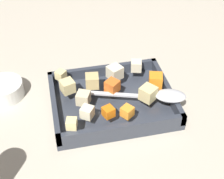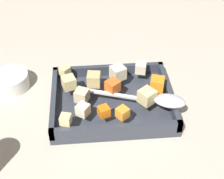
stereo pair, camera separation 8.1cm
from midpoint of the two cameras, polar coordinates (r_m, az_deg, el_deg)
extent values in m
plane|color=#BCB29E|center=(0.85, 1.53, -2.34)|extent=(4.00, 4.00, 0.00)
cube|color=#333842|center=(0.84, 2.76, -2.52)|extent=(0.29, 0.23, 0.01)
cube|color=#333842|center=(0.91, 1.95, 3.19)|extent=(0.29, 0.01, 0.03)
cube|color=#333842|center=(0.75, 3.85, -6.99)|extent=(0.29, 0.01, 0.03)
cube|color=#333842|center=(0.85, 12.23, -0.83)|extent=(0.01, 0.23, 0.03)
cube|color=#333842|center=(0.82, -6.98, -1.96)|extent=(0.01, 0.23, 0.03)
cube|color=orange|center=(0.75, 1.70, -3.82)|extent=(0.03, 0.03, 0.02)
cube|color=orange|center=(0.81, 2.96, 0.46)|extent=(0.04, 0.04, 0.03)
cube|color=orange|center=(0.83, 10.41, 0.80)|extent=(0.04, 0.04, 0.03)
cube|color=orange|center=(0.75, 4.88, -4.06)|extent=(0.03, 0.03, 0.02)
cube|color=#E0CC89|center=(0.74, -4.71, -5.20)|extent=(0.03, 0.03, 0.02)
cube|color=#E0CC89|center=(0.79, 8.83, -1.28)|extent=(0.05, 0.05, 0.03)
cube|color=#E0CC89|center=(0.82, -4.51, 1.06)|extent=(0.04, 0.04, 0.03)
cube|color=tan|center=(0.83, -0.30, 1.59)|extent=(0.04, 0.04, 0.03)
cube|color=beige|center=(0.88, 7.52, 3.56)|extent=(0.03, 0.03, 0.03)
cube|color=#E0CC89|center=(0.87, -5.31, 3.02)|extent=(0.03, 0.03, 0.02)
cube|color=beige|center=(0.79, -2.18, -1.14)|extent=(0.04, 0.04, 0.03)
cube|color=beige|center=(0.75, -1.86, -3.55)|extent=(0.04, 0.04, 0.03)
cube|color=beige|center=(0.85, 3.73, 2.76)|extent=(0.04, 0.04, 0.03)
ellipsoid|color=silver|center=(0.80, 12.56, -2.01)|extent=(0.08, 0.07, 0.02)
cube|color=silver|center=(0.81, 3.88, -1.09)|extent=(0.17, 0.06, 0.01)
cylinder|color=silver|center=(0.92, -14.30, 1.33)|extent=(0.10, 0.10, 0.04)
camera|label=1|loc=(0.04, -87.13, 2.44)|focal=54.35mm
camera|label=2|loc=(0.04, 92.87, -2.44)|focal=54.35mm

